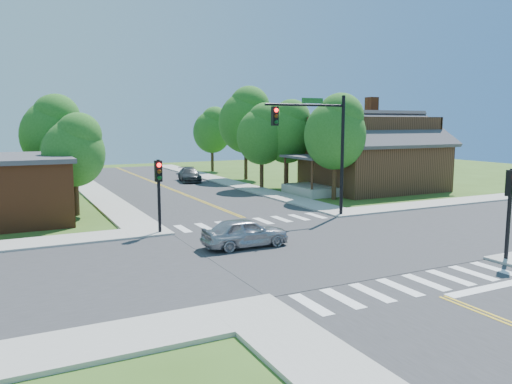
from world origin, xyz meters
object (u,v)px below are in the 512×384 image
house_ne (373,150)px  car_silver (245,233)px  signal_mast_ne (319,136)px  car_dgrey (189,175)px  signal_pole_se (511,197)px  signal_pole_nw (159,182)px

house_ne → car_silver: house_ne is taller
signal_mast_ne → car_silver: 9.10m
car_dgrey → signal_pole_se: bearing=-75.2°
signal_pole_nw → car_dgrey: signal_pole_nw is taller
house_ne → car_dgrey: (-11.88, 12.26, -2.68)m
signal_pole_se → car_silver: signal_pole_se is taller
signal_pole_nw → car_dgrey: bearing=67.1°
car_silver → house_ne: bearing=-53.5°
signal_pole_se → signal_pole_nw: (-11.20, 11.20, 0.00)m
signal_pole_se → car_dgrey: signal_pole_se is taller
signal_mast_ne → car_dgrey: bearing=91.9°
signal_pole_se → car_dgrey: (-2.37, 32.12, -2.02)m
signal_mast_ne → car_dgrey: size_ratio=1.54×
signal_mast_ne → signal_pole_nw: size_ratio=1.89×
car_dgrey → car_silver: bearing=-93.1°
signal_mast_ne → car_dgrey: signal_mast_ne is taller
signal_pole_se → house_ne: bearing=64.4°
car_silver → car_dgrey: (6.13, 25.26, -0.03)m
car_silver → signal_pole_se: bearing=-128.2°
signal_pole_se → signal_pole_nw: 15.84m
signal_pole_se → house_ne: size_ratio=0.29×
signal_pole_nw → car_silver: (2.70, -4.33, -1.99)m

